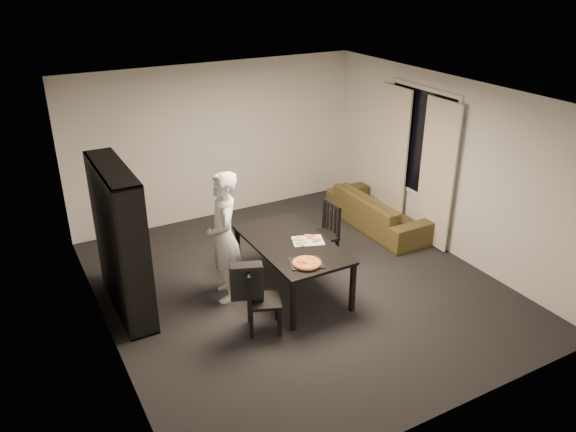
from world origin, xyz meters
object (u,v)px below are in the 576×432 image
dining_table (292,247)px  chair_right (325,230)px  person (224,237)px  baking_tray (306,263)px  chair_left (257,296)px  sofa (378,211)px  pepperoni_pizza (307,263)px  bookshelf (121,241)px

dining_table → chair_right: chair_right is taller
person → baking_tray: 1.10m
chair_left → sofa: chair_left is taller
pepperoni_pizza → sofa: pepperoni_pizza is taller
bookshelf → chair_left: bearing=-45.0°
dining_table → person: person is taller
dining_table → sofa: dining_table is taller
dining_table → chair_right: (0.78, 0.43, -0.12)m
bookshelf → baking_tray: bearing=-32.0°
bookshelf → baking_tray: bookshelf is taller
chair_right → person: person is taller
dining_table → chair_left: size_ratio=2.03×
baking_tray → pepperoni_pizza: bearing=-106.7°
bookshelf → sofa: (4.22, 0.37, -0.66)m
chair_right → baking_tray: chair_right is taller
dining_table → baking_tray: baking_tray is taller
bookshelf → sofa: bearing=5.1°
chair_right → sofa: size_ratio=0.46×
bookshelf → dining_table: 2.15m
baking_tray → dining_table: bearing=78.7°
chair_left → bookshelf: bearing=66.3°
dining_table → sofa: size_ratio=0.85×
bookshelf → dining_table: (2.03, -0.64, -0.31)m
bookshelf → chair_right: bearing=-4.3°
dining_table → chair_right: size_ratio=1.84×
chair_left → baking_tray: (0.68, 0.03, 0.24)m
bookshelf → dining_table: bearing=-17.5°
chair_right → pepperoni_pizza: (-0.91, -1.02, 0.21)m
chair_right → pepperoni_pizza: 1.38m
bookshelf → baking_tray: size_ratio=4.75×
dining_table → chair_left: chair_left is taller
chair_left → person: (-0.04, 0.86, 0.39)m
bookshelf → chair_right: size_ratio=2.06×
dining_table → chair_left: 1.00m
pepperoni_pizza → sofa: (2.32, 1.61, -0.44)m
dining_table → baking_tray: (-0.11, -0.56, 0.07)m
dining_table → person: 0.90m
dining_table → pepperoni_pizza: 0.61m
chair_right → person: size_ratio=0.53×
baking_tray → person: bearing=131.2°
bookshelf → dining_table: size_ratio=1.12×
pepperoni_pizza → sofa: 2.86m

